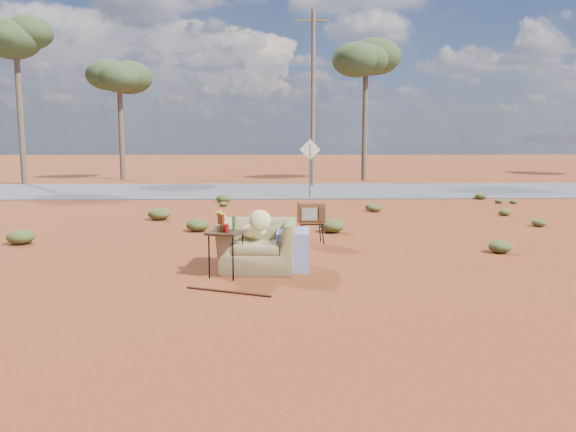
{
  "coord_description": "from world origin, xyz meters",
  "views": [
    {
      "loc": [
        0.07,
        -8.76,
        2.19
      ],
      "look_at": [
        0.37,
        1.35,
        0.8
      ],
      "focal_mm": 35.0,
      "sensor_mm": 36.0,
      "label": 1
    }
  ],
  "objects": [
    {
      "name": "utility_pole_center",
      "position": [
        2.0,
        17.5,
        4.15
      ],
      "size": [
        1.4,
        0.2,
        8.0
      ],
      "color": "brown",
      "rests_on": "ground"
    },
    {
      "name": "road_sign",
      "position": [
        1.5,
        12.0,
        1.5
      ],
      "size": [
        0.78,
        0.06,
        2.19
      ],
      "color": "brown",
      "rests_on": "ground"
    },
    {
      "name": "eucalyptus_left",
      "position": [
        -12.0,
        19.0,
        6.92
      ],
      "size": [
        3.2,
        3.2,
        8.1
      ],
      "color": "brown",
      "rests_on": "ground"
    },
    {
      "name": "scrub_patch",
      "position": [
        -0.82,
        4.41,
        0.14
      ],
      "size": [
        17.49,
        8.07,
        0.33
      ],
      "color": "#495625",
      "rests_on": "ground"
    },
    {
      "name": "rusty_bar",
      "position": [
        -0.56,
        -0.91,
        0.02
      ],
      "size": [
        1.25,
        0.55,
        0.04
      ],
      "primitive_type": "cylinder",
      "rotation": [
        0.0,
        1.57,
        -0.4
      ],
      "color": "#512015",
      "rests_on": "ground"
    },
    {
      "name": "armchair",
      "position": [
        -0.05,
        0.55,
        0.52
      ],
      "size": [
        1.56,
        0.97,
        1.12
      ],
      "rotation": [
        0.0,
        0.0,
        -0.06
      ],
      "color": "olive",
      "rests_on": "ground"
    },
    {
      "name": "ground",
      "position": [
        0.0,
        0.0,
        0.0
      ],
      "size": [
        140.0,
        140.0,
        0.0
      ],
      "primitive_type": "plane",
      "color": "brown",
      "rests_on": "ground"
    },
    {
      "name": "eucalyptus_center",
      "position": [
        5.0,
        21.0,
        6.43
      ],
      "size": [
        3.2,
        3.2,
        7.6
      ],
      "color": "brown",
      "rests_on": "ground"
    },
    {
      "name": "eucalyptus_near_left",
      "position": [
        -8.0,
        22.0,
        5.45
      ],
      "size": [
        3.2,
        3.2,
        6.6
      ],
      "color": "brown",
      "rests_on": "ground"
    },
    {
      "name": "side_table",
      "position": [
        -0.68,
        0.1,
        0.76
      ],
      "size": [
        0.65,
        0.65,
        1.03
      ],
      "rotation": [
        0.0,
        0.0,
        -0.34
      ],
      "color": "#3A2515",
      "rests_on": "ground"
    },
    {
      "name": "tv_unit",
      "position": [
        0.9,
        2.87,
        0.64
      ],
      "size": [
        0.58,
        0.48,
        0.86
      ],
      "rotation": [
        0.0,
        0.0,
        0.09
      ],
      "color": "black",
      "rests_on": "ground"
    },
    {
      "name": "highway",
      "position": [
        0.0,
        15.0,
        0.02
      ],
      "size": [
        140.0,
        7.0,
        0.04
      ],
      "primitive_type": "cube",
      "color": "#565659",
      "rests_on": "ground"
    }
  ]
}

